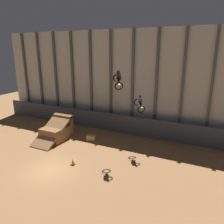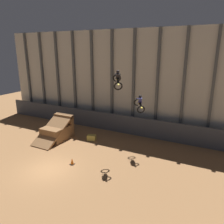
# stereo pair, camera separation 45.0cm
# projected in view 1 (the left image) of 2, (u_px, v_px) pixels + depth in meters

# --- Properties ---
(ground_plane) EXTENTS (60.00, 60.00, 0.00)m
(ground_plane) POSITION_uv_depth(u_px,v_px,m) (49.00, 170.00, 17.77)
(ground_plane) COLOR #996B42
(arena_back_wall) EXTENTS (32.00, 0.40, 11.69)m
(arena_back_wall) POSITION_uv_depth(u_px,v_px,m) (111.00, 81.00, 26.22)
(arena_back_wall) COLOR beige
(arena_back_wall) RESTS_ON ground_plane
(lower_barrier) EXTENTS (31.36, 0.20, 2.14)m
(lower_barrier) POSITION_uv_depth(u_px,v_px,m) (106.00, 121.00, 26.36)
(lower_barrier) COLOR #474C56
(lower_barrier) RESTS_ON ground_plane
(dirt_ramp) EXTENTS (2.38, 4.35, 2.59)m
(dirt_ramp) POSITION_uv_depth(u_px,v_px,m) (57.00, 131.00, 23.82)
(dirt_ramp) COLOR olive
(dirt_ramp) RESTS_ON ground_plane
(rider_bike_left_air) EXTENTS (1.48, 1.82, 1.66)m
(rider_bike_left_air) POSITION_uv_depth(u_px,v_px,m) (118.00, 80.00, 18.18)
(rider_bike_left_air) COLOR black
(rider_bike_right_air) EXTENTS (1.51, 1.77, 1.61)m
(rider_bike_right_air) POSITION_uv_depth(u_px,v_px,m) (140.00, 103.00, 19.91)
(rider_bike_right_air) COLOR black
(traffic_cone_near_ramp) EXTENTS (0.36, 0.36, 0.58)m
(traffic_cone_near_ramp) POSITION_uv_depth(u_px,v_px,m) (73.00, 162.00, 18.53)
(traffic_cone_near_ramp) COLOR black
(traffic_cone_near_ramp) RESTS_ON ground_plane
(hay_bale_trackside) EXTENTS (1.04, 0.84, 0.57)m
(hay_bale_trackside) POSITION_uv_depth(u_px,v_px,m) (91.00, 138.00, 23.55)
(hay_bale_trackside) COLOR #CCB751
(hay_bale_trackside) RESTS_ON ground_plane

